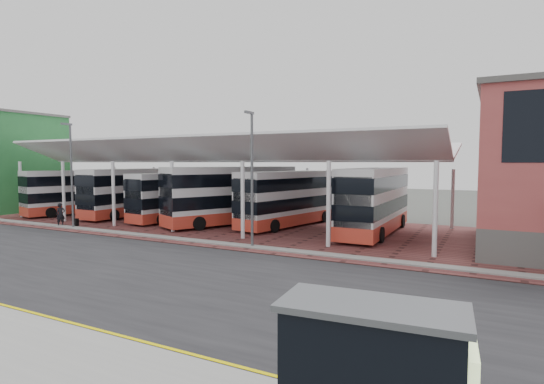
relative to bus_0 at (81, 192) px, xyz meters
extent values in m
plane|color=#444641|center=(21.39, -12.84, -2.18)|extent=(140.00, 140.00, 0.00)
cube|color=black|center=(21.39, -13.84, -2.17)|extent=(120.00, 14.00, 0.02)
cube|color=brown|center=(23.39, 0.16, -2.15)|extent=(72.00, 16.00, 0.06)
cube|color=gray|center=(21.39, -6.64, -2.11)|extent=(120.00, 0.80, 0.14)
cube|color=#E8D200|center=(21.39, -19.84, -2.16)|extent=(120.00, 0.12, 0.01)
cube|color=#E8D200|center=(21.39, -19.54, -2.16)|extent=(120.00, 0.12, 0.01)
cylinder|color=white|center=(-2.61, -4.34, 0.42)|extent=(0.26, 0.26, 5.20)
cylinder|color=white|center=(-2.61, 6.66, 0.12)|extent=(0.26, 0.26, 4.60)
cylinder|color=white|center=(3.39, -4.34, 0.42)|extent=(0.26, 0.26, 5.20)
cylinder|color=white|center=(3.39, 6.66, 0.12)|extent=(0.26, 0.26, 4.60)
cylinder|color=white|center=(9.39, -4.34, 0.42)|extent=(0.26, 0.26, 5.20)
cylinder|color=white|center=(9.39, 6.66, 0.12)|extent=(0.26, 0.26, 4.60)
cylinder|color=white|center=(15.39, -4.34, 0.42)|extent=(0.26, 0.26, 5.20)
cylinder|color=white|center=(15.39, 6.66, 0.12)|extent=(0.26, 0.26, 4.60)
cylinder|color=white|center=(21.39, -4.34, 0.42)|extent=(0.26, 0.26, 5.20)
cylinder|color=white|center=(21.39, 6.66, 0.12)|extent=(0.26, 0.26, 4.60)
cylinder|color=white|center=(27.39, -4.34, 0.42)|extent=(0.26, 0.26, 5.20)
cylinder|color=white|center=(27.39, 6.66, 0.12)|extent=(0.26, 0.26, 4.60)
cylinder|color=white|center=(33.39, -4.34, 0.42)|extent=(0.26, 0.26, 5.20)
cylinder|color=white|center=(33.39, 6.66, 0.12)|extent=(0.26, 0.26, 4.60)
cube|color=white|center=(15.39, -2.14, 3.92)|extent=(37.00, 4.95, 1.95)
cube|color=white|center=(15.39, 3.46, 3.72)|extent=(37.00, 7.12, 1.43)
cube|color=#2A7236|center=(-8.61, -1.84, 2.82)|extent=(6.20, 10.00, 10.00)
cube|color=#585552|center=(-8.61, -1.84, 7.92)|extent=(6.40, 10.20, 0.25)
cylinder|color=#56595E|center=(7.39, -6.54, 1.82)|extent=(0.16, 0.16, 8.00)
cube|color=#56595E|center=(7.39, -6.84, 5.82)|extent=(0.15, 0.90, 0.15)
cylinder|color=#56595E|center=(23.39, -6.54, 1.82)|extent=(0.16, 0.16, 8.00)
cube|color=#56595E|center=(23.39, -6.84, 5.82)|extent=(0.15, 0.90, 0.15)
cube|color=silver|center=(0.01, 0.02, 0.13)|extent=(4.83, 10.59, 4.04)
cube|color=red|center=(0.01, 0.02, -1.51)|extent=(4.87, 10.63, 0.84)
cube|color=black|center=(0.01, 0.02, -0.29)|extent=(4.87, 10.63, 0.89)
cube|color=black|center=(0.01, 0.02, 1.21)|extent=(4.87, 10.63, 0.89)
cube|color=black|center=(-1.26, -4.94, 0.04)|extent=(2.07, 0.61, 3.38)
cylinder|color=black|center=(-1.95, -2.89, -1.65)|extent=(0.49, 0.97, 0.94)
cylinder|color=black|center=(0.32, -3.47, -1.65)|extent=(0.49, 0.97, 0.94)
cylinder|color=black|center=(-0.31, 3.51, -1.65)|extent=(0.49, 0.97, 0.94)
cylinder|color=black|center=(1.96, 2.93, -1.65)|extent=(0.49, 0.97, 0.94)
cube|color=silver|center=(5.87, 1.19, 0.22)|extent=(2.52, 10.77, 4.20)
cube|color=red|center=(5.87, 1.19, -1.49)|extent=(2.56, 10.81, 0.88)
cube|color=black|center=(5.87, 1.19, -0.22)|extent=(2.56, 10.81, 0.93)
cube|color=black|center=(5.87, 1.19, 1.35)|extent=(2.56, 10.81, 0.93)
cube|color=black|center=(5.83, -4.13, 0.13)|extent=(2.20, 0.11, 3.52)
cylinder|color=black|center=(4.63, -2.24, -1.63)|extent=(0.28, 0.98, 0.98)
cylinder|color=black|center=(7.07, -2.26, -1.63)|extent=(0.28, 0.98, 0.98)
cylinder|color=black|center=(4.68, 4.64, -1.63)|extent=(0.28, 0.98, 0.98)
cylinder|color=black|center=(7.12, 4.62, -1.63)|extent=(0.28, 0.98, 0.98)
cube|color=silver|center=(11.63, 1.09, 0.07)|extent=(3.55, 10.24, 3.92)
cube|color=red|center=(11.63, 1.09, -1.53)|extent=(3.59, 10.28, 0.82)
cube|color=black|center=(11.63, 1.09, -0.34)|extent=(3.59, 10.28, 0.87)
cube|color=black|center=(11.63, 1.09, 1.11)|extent=(3.59, 10.28, 0.87)
cube|color=black|center=(10.99, -3.83, -0.03)|extent=(2.05, 0.35, 3.28)
cylinder|color=black|center=(10.09, -1.94, -1.67)|extent=(0.37, 0.94, 0.91)
cylinder|color=black|center=(12.35, -2.24, -1.67)|extent=(0.37, 0.94, 0.91)
cylinder|color=black|center=(10.91, 4.42, -1.67)|extent=(0.37, 0.94, 0.91)
cylinder|color=black|center=(13.17, 4.13, -1.67)|extent=(0.37, 0.94, 0.91)
cube|color=silver|center=(17.18, 0.81, 0.36)|extent=(7.23, 11.36, 4.44)
cube|color=red|center=(17.18, 0.81, -1.45)|extent=(7.29, 11.41, 0.93)
cube|color=black|center=(17.18, 0.81, -0.11)|extent=(7.29, 11.41, 0.98)
cube|color=black|center=(17.18, 0.81, 1.54)|extent=(7.29, 11.41, 0.98)
cube|color=black|center=(14.75, -4.27, 0.25)|extent=(2.14, 1.10, 3.72)
cylinder|color=black|center=(14.45, -1.91, -1.61)|extent=(0.71, 1.06, 1.03)
cylinder|color=black|center=(16.78, -3.03, -1.61)|extent=(0.71, 1.06, 1.03)
cylinder|color=black|center=(17.59, 4.64, -1.61)|extent=(0.71, 1.06, 1.03)
cylinder|color=black|center=(19.92, 3.53, -1.61)|extent=(0.71, 1.06, 1.03)
cube|color=silver|center=(21.72, 2.23, 0.18)|extent=(4.52, 10.80, 4.12)
cube|color=red|center=(21.72, 2.23, -1.50)|extent=(4.56, 10.85, 0.86)
cube|color=black|center=(21.72, 2.23, -0.25)|extent=(4.56, 10.85, 0.91)
cube|color=black|center=(21.72, 2.23, 1.28)|extent=(4.56, 10.85, 0.91)
cube|color=black|center=(20.64, -2.87, 0.08)|extent=(2.13, 0.54, 3.45)
cylinder|color=black|center=(19.85, -0.82, -1.64)|extent=(0.46, 0.99, 0.96)
cylinder|color=black|center=(22.20, -1.31, -1.64)|extent=(0.46, 0.99, 0.96)
cylinder|color=black|center=(21.25, 5.78, -1.64)|extent=(0.46, 0.99, 0.96)
cylinder|color=black|center=(23.59, 5.28, -1.64)|extent=(0.46, 0.99, 0.96)
cube|color=silver|center=(28.65, 1.82, 0.33)|extent=(2.60, 11.25, 4.40)
cube|color=red|center=(28.65, 1.82, -1.46)|extent=(2.64, 11.29, 0.92)
cube|color=black|center=(28.65, 1.82, -0.13)|extent=(2.64, 11.29, 0.97)
cube|color=black|center=(28.65, 1.82, 1.51)|extent=(2.64, 11.29, 0.97)
cube|color=black|center=(28.67, -3.76, 0.23)|extent=(2.30, 0.11, 3.68)
cylinder|color=black|center=(27.39, -1.79, -1.61)|extent=(0.29, 1.02, 1.02)
cylinder|color=black|center=(29.94, -1.78, -1.61)|extent=(0.29, 1.02, 1.02)
cylinder|color=black|center=(27.36, 5.41, -1.61)|extent=(0.29, 1.02, 1.02)
cylinder|color=black|center=(29.91, 5.42, -1.61)|extent=(0.29, 1.02, 1.02)
imported|color=black|center=(5.78, -6.42, -1.20)|extent=(0.62, 0.77, 1.85)
cube|color=black|center=(6.72, -5.76, -1.83)|extent=(0.35, 0.25, 0.59)
cube|color=#56595E|center=(34.29, -21.20, 0.47)|extent=(3.26, 1.73, 0.12)
cylinder|color=#56595E|center=(32.86, -20.72, -0.81)|extent=(0.11, 0.11, 2.46)
cylinder|color=#56595E|center=(35.61, -20.49, -0.81)|extent=(0.11, 0.11, 2.46)
camera|label=1|loc=(36.03, -28.24, 2.93)|focal=28.00mm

